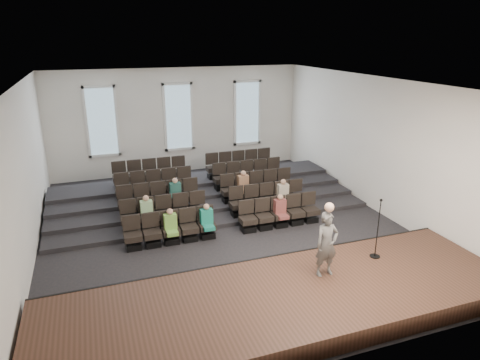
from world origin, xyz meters
The scene contains 14 objects.
ground centered at (0.00, 0.00, 0.00)m, with size 14.00×14.00×0.00m, color black.
ceiling centered at (0.00, 0.00, 5.01)m, with size 12.00×14.00×0.02m, color white.
wall_back centered at (0.00, 7.02, 2.50)m, with size 12.00×0.04×5.00m, color white.
wall_front centered at (0.00, -7.02, 2.50)m, with size 12.00×0.04×5.00m, color white.
wall_left centered at (-6.02, 0.00, 2.50)m, with size 0.04×14.00×5.00m, color white.
wall_right centered at (6.02, 0.00, 2.50)m, with size 0.04×14.00×5.00m, color white.
stage centered at (0.00, -5.10, 0.25)m, with size 11.80×3.60×0.50m, color #42271C.
stage_lip centered at (0.00, -3.33, 0.25)m, with size 11.80×0.06×0.52m, color black.
risers centered at (0.00, 3.17, 0.20)m, with size 11.80×4.80×0.60m.
seating_rows centered at (0.00, 1.54, 0.68)m, with size 6.80×4.70×1.67m.
windows centered at (0.00, 6.95, 2.70)m, with size 8.44×0.10×3.24m.
audience centered at (-0.10, 0.30, 0.81)m, with size 5.45×2.64×1.10m.
speaker centered at (1.33, -4.66, 1.36)m, with size 0.63×0.41×1.72m, color #54524F.
mic_stand centered at (3.13, -4.32, 1.02)m, with size 0.29×0.29×1.74m.
Camera 1 is at (-4.01, -13.11, 6.39)m, focal length 32.00 mm.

